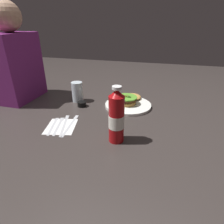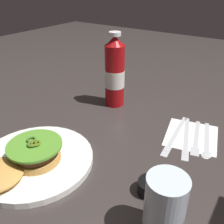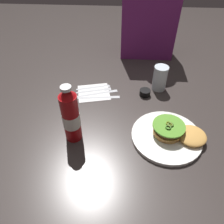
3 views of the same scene
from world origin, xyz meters
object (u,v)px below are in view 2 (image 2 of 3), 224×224
object	(u,v)px
butter_knife	(174,136)
steak_knife	(186,139)
napkin	(191,136)
ketchup_bottle	(115,73)
spoon_utensil	(207,143)
dinner_plate	(35,160)
burger_sandwich	(22,160)
water_glass	(164,207)
fork_utensil	(196,139)
condiment_cup	(150,187)

from	to	relation	value
butter_knife	steak_knife	xyz separation A→B (m)	(-0.01, 0.03, 0.00)
napkin	ketchup_bottle	bearing A→B (deg)	-98.22
steak_knife	spoon_utensil	distance (m)	0.06
ketchup_bottle	napkin	size ratio (longest dim) A/B	1.61
dinner_plate	ketchup_bottle	size ratio (longest dim) A/B	1.12
dinner_plate	spoon_utensil	bearing A→B (deg)	133.71
butter_knife	burger_sandwich	bearing A→B (deg)	-35.48
water_glass	spoon_utensil	world-z (taller)	water_glass
water_glass	burger_sandwich	bearing A→B (deg)	-83.37
ketchup_bottle	fork_utensil	world-z (taller)	ketchup_bottle
condiment_cup	steak_knife	world-z (taller)	condiment_cup
steak_knife	fork_utensil	world-z (taller)	same
fork_utensil	condiment_cup	bearing A→B (deg)	-4.95
condiment_cup	steak_knife	xyz separation A→B (m)	(-0.23, -0.00, -0.01)
fork_utensil	burger_sandwich	bearing A→B (deg)	-39.66
butter_knife	spoon_utensil	xyz separation A→B (m)	(-0.02, 0.09, 0.00)
ketchup_bottle	napkin	xyz separation A→B (m)	(0.04, 0.30, -0.11)
dinner_plate	condiment_cup	xyz separation A→B (m)	(-0.07, 0.28, 0.01)
napkin	condiment_cup	bearing A→B (deg)	-0.58
fork_utensil	spoon_utensil	world-z (taller)	same
burger_sandwich	napkin	distance (m)	0.46
burger_sandwich	spoon_utensil	distance (m)	0.48
napkin	steak_knife	world-z (taller)	steak_knife
ketchup_bottle	condiment_cup	distance (m)	0.43
dinner_plate	fork_utensil	distance (m)	0.43
dinner_plate	napkin	distance (m)	0.43
burger_sandwich	ketchup_bottle	distance (m)	0.42
ketchup_bottle	water_glass	world-z (taller)	ketchup_bottle
napkin	butter_knife	world-z (taller)	butter_knife
dinner_plate	water_glass	bearing A→B (deg)	90.25
water_glass	napkin	distance (m)	0.34
dinner_plate	napkin	size ratio (longest dim) A/B	1.81
spoon_utensil	dinner_plate	bearing A→B (deg)	-46.29
dinner_plate	napkin	bearing A→B (deg)	139.92
water_glass	steak_knife	bearing A→B (deg)	-168.33
butter_knife	steak_knife	distance (m)	0.03
napkin	spoon_utensil	size ratio (longest dim) A/B	0.89
dinner_plate	water_glass	world-z (taller)	water_glass
napkin	dinner_plate	bearing A→B (deg)	-40.08
water_glass	steak_knife	distance (m)	0.31
water_glass	condiment_cup	size ratio (longest dim) A/B	2.37
dinner_plate	spoon_utensil	world-z (taller)	dinner_plate
condiment_cup	butter_knife	xyz separation A→B (m)	(-0.22, -0.04, -0.01)
condiment_cup	steak_knife	bearing A→B (deg)	-179.30
napkin	burger_sandwich	bearing A→B (deg)	-36.71
spoon_utensil	napkin	bearing A→B (deg)	-110.26
steak_knife	fork_utensil	xyz separation A→B (m)	(-0.01, 0.02, 0.00)
burger_sandwich	water_glass	distance (m)	0.33
napkin	spoon_utensil	world-z (taller)	spoon_utensil
napkin	butter_knife	size ratio (longest dim) A/B	0.70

